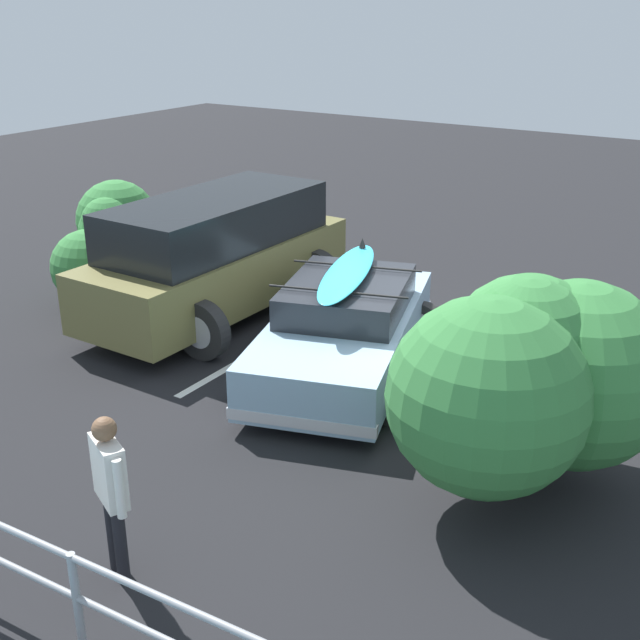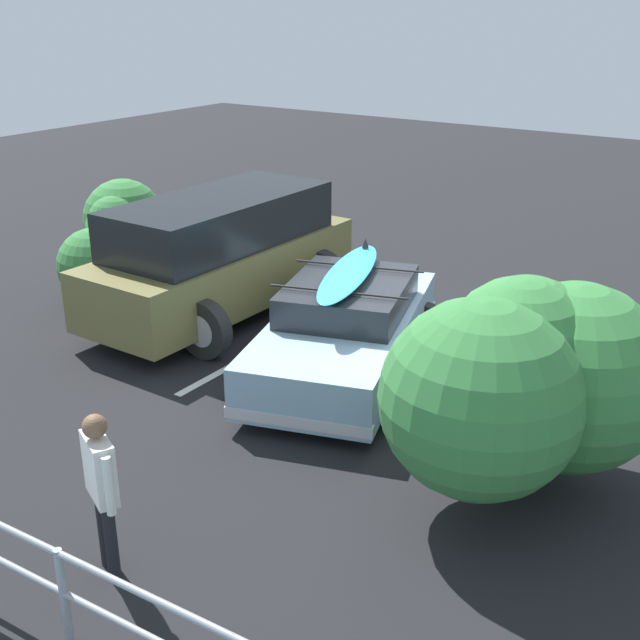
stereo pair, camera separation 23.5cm
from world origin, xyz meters
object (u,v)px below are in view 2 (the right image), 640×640
(suv_car, at_px, (223,254))
(sedan_car, at_px, (346,329))
(person_bystander, at_px, (101,480))
(bush_near_left, at_px, (520,379))
(bush_near_right, at_px, (124,246))

(suv_car, bearing_deg, sedan_car, 165.47)
(person_bystander, distance_m, bush_near_left, 4.05)
(suv_car, xyz_separation_m, bush_near_left, (-5.74, 2.23, 0.29))
(bush_near_left, height_order, bush_near_right, bush_near_left)
(suv_car, xyz_separation_m, person_bystander, (-3.27, 5.41, -0.05))
(person_bystander, height_order, bush_near_left, bush_near_left)
(sedan_car, xyz_separation_m, person_bystander, (-0.51, 4.70, 0.34))
(bush_near_right, bearing_deg, bush_near_left, 165.39)
(person_bystander, bearing_deg, suv_car, -58.87)
(sedan_car, bearing_deg, bush_near_right, -6.10)
(sedan_car, bearing_deg, bush_near_left, 153.06)
(person_bystander, bearing_deg, bush_near_left, -127.86)
(sedan_car, relative_size, bush_near_right, 2.00)
(bush_near_left, bearing_deg, sedan_car, -26.94)
(person_bystander, bearing_deg, sedan_car, -83.83)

